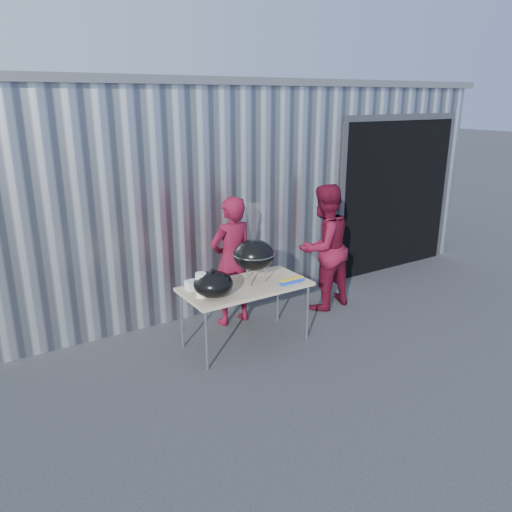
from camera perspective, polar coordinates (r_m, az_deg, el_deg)
ground at (r=5.88m, az=5.09°, el=-11.42°), size 80.00×80.00×0.00m
building at (r=9.64m, az=-7.23°, el=9.70°), size 8.20×6.20×3.10m
folding_table at (r=5.88m, az=-1.20°, el=-3.70°), size 1.50×0.75×0.75m
kettle_grill at (r=5.80m, az=-0.26°, el=0.75°), size 0.49×0.49×0.95m
grill_lid at (r=5.51m, az=-4.90°, el=-3.21°), size 0.44×0.44×0.32m
paper_towels at (r=5.50m, az=-6.30°, el=-3.33°), size 0.12×0.12×0.28m
white_tub at (r=5.78m, az=-6.98°, el=-3.27°), size 0.20×0.15×0.10m
foil_box at (r=5.92m, az=4.12°, el=-2.86°), size 0.32×0.06×0.06m
person_cook at (r=6.40m, az=-2.80°, el=-0.61°), size 0.64×0.45×1.69m
person_bystander at (r=6.94m, az=7.72°, el=0.98°), size 0.92×0.76×1.75m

